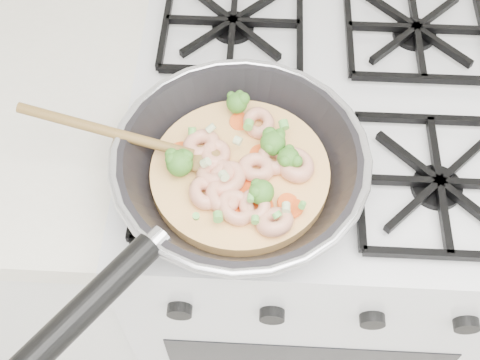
{
  "coord_description": "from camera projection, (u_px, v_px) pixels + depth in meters",
  "views": [
    {
      "loc": [
        -0.1,
        1.08,
        1.62
      ],
      "look_at": [
        -0.12,
        1.53,
        0.93
      ],
      "focal_mm": 45.91,
      "sensor_mm": 36.0,
      "label": 1
    }
  ],
  "objects": [
    {
      "name": "skillet",
      "position": [
        236.0,
        170.0,
        0.8
      ],
      "size": [
        0.46,
        0.47,
        0.09
      ],
      "rotation": [
        0.0,
        0.0,
        0.25
      ],
      "color": "black",
      "rests_on": "stove"
    },
    {
      "name": "stove",
      "position": [
        301.0,
        236.0,
        1.31
      ],
      "size": [
        0.6,
        0.6,
        0.92
      ],
      "color": "white",
      "rests_on": "ground"
    }
  ]
}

